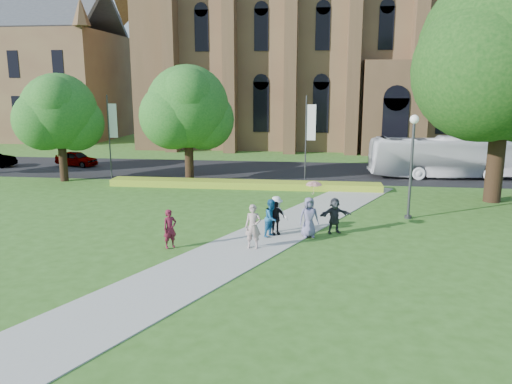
# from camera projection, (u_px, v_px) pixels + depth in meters

# --- Properties ---
(ground) EXTENTS (160.00, 160.00, 0.00)m
(ground) POSITION_uv_depth(u_px,v_px,m) (244.00, 254.00, 20.05)
(ground) COLOR #315B1B
(ground) RESTS_ON ground
(road) EXTENTS (160.00, 10.00, 0.02)m
(road) POSITION_uv_depth(u_px,v_px,m) (281.00, 171.00, 39.46)
(road) COLOR black
(road) RESTS_ON ground
(footpath) EXTENTS (15.58, 28.54, 0.04)m
(footpath) POSITION_uv_depth(u_px,v_px,m) (247.00, 246.00, 21.02)
(footpath) COLOR #B2B2A8
(footpath) RESTS_ON ground
(flower_hedge) EXTENTS (18.00, 1.40, 0.45)m
(flower_hedge) POSITION_uv_depth(u_px,v_px,m) (244.00, 184.00, 33.06)
(flower_hedge) COLOR yellow
(flower_hedge) RESTS_ON ground
(cathedral) EXTENTS (52.60, 18.25, 28.00)m
(cathedral) POSITION_uv_depth(u_px,v_px,m) (387.00, 27.00, 54.67)
(cathedral) COLOR brown
(cathedral) RESTS_ON ground
(building_west) EXTENTS (22.00, 14.00, 18.30)m
(building_west) POSITION_uv_depth(u_px,v_px,m) (27.00, 65.00, 63.03)
(building_west) COLOR brown
(building_west) RESTS_ON ground
(streetlamp) EXTENTS (0.44, 0.44, 5.24)m
(streetlamp) POSITION_uv_depth(u_px,v_px,m) (412.00, 154.00, 24.76)
(streetlamp) COLOR #38383D
(streetlamp) RESTS_ON ground
(large_tree) EXTENTS (9.60, 9.60, 13.20)m
(large_tree) POSITION_uv_depth(u_px,v_px,m) (506.00, 53.00, 27.40)
(large_tree) COLOR #332114
(large_tree) RESTS_ON ground
(street_tree_0) EXTENTS (5.20, 5.20, 7.50)m
(street_tree_0) POSITION_uv_depth(u_px,v_px,m) (59.00, 112.00, 34.45)
(street_tree_0) COLOR #332114
(street_tree_0) RESTS_ON ground
(street_tree_1) EXTENTS (5.60, 5.60, 8.05)m
(street_tree_1) POSITION_uv_depth(u_px,v_px,m) (188.00, 107.00, 33.76)
(street_tree_1) COLOR #332114
(street_tree_1) RESTS_ON ground
(banner_pole_0) EXTENTS (0.70, 0.10, 6.00)m
(banner_pole_0) POSITION_uv_depth(u_px,v_px,m) (308.00, 134.00, 33.84)
(banner_pole_0) COLOR #38383D
(banner_pole_0) RESTS_ON ground
(banner_pole_1) EXTENTS (0.70, 0.10, 6.00)m
(banner_pole_1) POSITION_uv_depth(u_px,v_px,m) (111.00, 132.00, 35.54)
(banner_pole_1) COLOR #38383D
(banner_pole_1) RESTS_ON ground
(tour_coach) EXTENTS (10.98, 3.23, 3.02)m
(tour_coach) POSITION_uv_depth(u_px,v_px,m) (445.00, 157.00, 36.36)
(tour_coach) COLOR white
(tour_coach) RESTS_ON road
(car_0) EXTENTS (3.93, 2.38, 1.25)m
(car_0) POSITION_uv_depth(u_px,v_px,m) (76.00, 159.00, 41.80)
(car_0) COLOR gray
(car_0) RESTS_ON road
(pedestrian_0) EXTENTS (0.70, 0.69, 1.62)m
(pedestrian_0) POSITION_uv_depth(u_px,v_px,m) (170.00, 229.00, 20.57)
(pedestrian_0) COLOR #581425
(pedestrian_0) RESTS_ON footpath
(pedestrian_1) EXTENTS (0.97, 1.03, 1.69)m
(pedestrian_1) POSITION_uv_depth(u_px,v_px,m) (272.00, 218.00, 22.13)
(pedestrian_1) COLOR #1C5B8E
(pedestrian_1) RESTS_ON footpath
(pedestrian_2) EXTENTS (1.25, 1.02, 1.68)m
(pedestrian_2) POSITION_uv_depth(u_px,v_px,m) (276.00, 214.00, 22.74)
(pedestrian_2) COLOR silver
(pedestrian_2) RESTS_ON footpath
(pedestrian_3) EXTENTS (0.97, 0.76, 1.53)m
(pedestrian_3) POSITION_uv_depth(u_px,v_px,m) (275.00, 218.00, 22.41)
(pedestrian_3) COLOR black
(pedestrian_3) RESTS_ON footpath
(pedestrian_4) EXTENTS (1.00, 0.79, 1.79)m
(pedestrian_4) POSITION_uv_depth(u_px,v_px,m) (309.00, 217.00, 22.04)
(pedestrian_4) COLOR slate
(pedestrian_4) RESTS_ON footpath
(pedestrian_5) EXTENTS (1.58, 0.99, 1.62)m
(pedestrian_5) POSITION_uv_depth(u_px,v_px,m) (334.00, 215.00, 22.68)
(pedestrian_5) COLOR #2B2E34
(pedestrian_5) RESTS_ON footpath
(pedestrian_6) EXTENTS (0.67, 0.44, 1.84)m
(pedestrian_6) POSITION_uv_depth(u_px,v_px,m) (253.00, 227.00, 20.48)
(pedestrian_6) COLOR gray
(pedestrian_6) RESTS_ON footpath
(parasol) EXTENTS (0.71, 0.71, 0.62)m
(parasol) POSITION_uv_depth(u_px,v_px,m) (314.00, 190.00, 21.87)
(parasol) COLOR #EEA8B4
(parasol) RESTS_ON pedestrian_4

